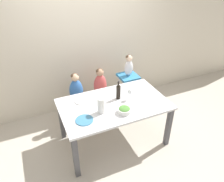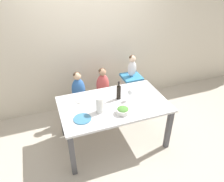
{
  "view_description": "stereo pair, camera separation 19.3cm",
  "coord_description": "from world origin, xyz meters",
  "px_view_note": "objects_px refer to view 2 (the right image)",
  "views": [
    {
      "loc": [
        -1.13,
        -2.47,
        2.68
      ],
      "look_at": [
        0.0,
        0.07,
        0.94
      ],
      "focal_mm": 35.0,
      "sensor_mm": 36.0,
      "label": 1
    },
    {
      "loc": [
        -0.95,
        -2.54,
        2.68
      ],
      "look_at": [
        0.0,
        0.07,
        0.94
      ],
      "focal_mm": 35.0,
      "sensor_mm": 36.0,
      "label": 2
    }
  ],
  "objects_px": {
    "person_child_center": "(103,83)",
    "chair_far_center": "(103,98)",
    "wine_bottle": "(119,92)",
    "wine_glass_near": "(130,93)",
    "dinner_plate_back_left": "(83,99)",
    "paper_towel_roll": "(100,105)",
    "dinner_plate_front_left": "(82,119)",
    "chair_far_left": "(80,103)",
    "person_child_left": "(78,87)",
    "salad_bowl_large": "(123,110)",
    "person_baby_right": "(132,65)",
    "chair_right_highchair": "(131,83)"
  },
  "relations": [
    {
      "from": "person_child_left",
      "to": "person_child_center",
      "type": "distance_m",
      "value": 0.45
    },
    {
      "from": "chair_right_highchair",
      "to": "dinner_plate_back_left",
      "type": "height_order",
      "value": "dinner_plate_back_left"
    },
    {
      "from": "person_child_center",
      "to": "dinner_plate_back_left",
      "type": "distance_m",
      "value": 0.68
    },
    {
      "from": "salad_bowl_large",
      "to": "person_baby_right",
      "type": "bearing_deg",
      "value": 59.52
    },
    {
      "from": "salad_bowl_large",
      "to": "dinner_plate_back_left",
      "type": "distance_m",
      "value": 0.7
    },
    {
      "from": "paper_towel_roll",
      "to": "dinner_plate_front_left",
      "type": "relative_size",
      "value": 0.98
    },
    {
      "from": "person_child_center",
      "to": "wine_bottle",
      "type": "bearing_deg",
      "value": -84.9
    },
    {
      "from": "salad_bowl_large",
      "to": "dinner_plate_front_left",
      "type": "distance_m",
      "value": 0.58
    },
    {
      "from": "person_child_center",
      "to": "chair_far_center",
      "type": "bearing_deg",
      "value": -90.0
    },
    {
      "from": "chair_far_left",
      "to": "person_child_left",
      "type": "relative_size",
      "value": 0.8
    },
    {
      "from": "chair_far_left",
      "to": "chair_far_center",
      "type": "distance_m",
      "value": 0.45
    },
    {
      "from": "chair_far_left",
      "to": "wine_glass_near",
      "type": "distance_m",
      "value": 1.11
    },
    {
      "from": "chair_right_highchair",
      "to": "person_child_left",
      "type": "height_order",
      "value": "person_child_left"
    },
    {
      "from": "person_child_center",
      "to": "wine_glass_near",
      "type": "relative_size",
      "value": 2.92
    },
    {
      "from": "person_child_left",
      "to": "wine_bottle",
      "type": "height_order",
      "value": "wine_bottle"
    },
    {
      "from": "person_child_center",
      "to": "dinner_plate_back_left",
      "type": "bearing_deg",
      "value": -135.01
    },
    {
      "from": "chair_far_center",
      "to": "dinner_plate_front_left",
      "type": "bearing_deg",
      "value": -122.37
    },
    {
      "from": "paper_towel_roll",
      "to": "dinner_plate_back_left",
      "type": "relative_size",
      "value": 0.98
    },
    {
      "from": "chair_far_center",
      "to": "paper_towel_roll",
      "type": "distance_m",
      "value": 1.05
    },
    {
      "from": "dinner_plate_front_left",
      "to": "salad_bowl_large",
      "type": "bearing_deg",
      "value": -6.27
    },
    {
      "from": "chair_far_center",
      "to": "chair_right_highchair",
      "type": "distance_m",
      "value": 0.61
    },
    {
      "from": "chair_right_highchair",
      "to": "salad_bowl_large",
      "type": "relative_size",
      "value": 3.89
    },
    {
      "from": "chair_right_highchair",
      "to": "person_child_left",
      "type": "relative_size",
      "value": 1.35
    },
    {
      "from": "person_child_left",
      "to": "chair_far_center",
      "type": "bearing_deg",
      "value": -0.08
    },
    {
      "from": "person_child_left",
      "to": "dinner_plate_front_left",
      "type": "bearing_deg",
      "value": -98.87
    },
    {
      "from": "chair_far_left",
      "to": "salad_bowl_large",
      "type": "bearing_deg",
      "value": -66.87
    },
    {
      "from": "chair_right_highchair",
      "to": "person_baby_right",
      "type": "bearing_deg",
      "value": 90.0
    },
    {
      "from": "wine_glass_near",
      "to": "dinner_plate_back_left",
      "type": "xyz_separation_m",
      "value": [
        -0.68,
        0.26,
        -0.13
      ]
    },
    {
      "from": "chair_right_highchair",
      "to": "salad_bowl_large",
      "type": "bearing_deg",
      "value": -120.5
    },
    {
      "from": "chair_far_left",
      "to": "salad_bowl_large",
      "type": "distance_m",
      "value": 1.17
    },
    {
      "from": "dinner_plate_front_left",
      "to": "dinner_plate_back_left",
      "type": "xyz_separation_m",
      "value": [
        0.12,
        0.46,
        0.0
      ]
    },
    {
      "from": "chair_right_highchair",
      "to": "salad_bowl_large",
      "type": "xyz_separation_m",
      "value": [
        -0.59,
        -1.0,
        0.22
      ]
    },
    {
      "from": "wine_glass_near",
      "to": "salad_bowl_large",
      "type": "xyz_separation_m",
      "value": [
        -0.23,
        -0.27,
        -0.09
      ]
    },
    {
      "from": "person_child_center",
      "to": "wine_bottle",
      "type": "relative_size",
      "value": 1.83
    },
    {
      "from": "person_child_center",
      "to": "dinner_plate_back_left",
      "type": "height_order",
      "value": "person_child_center"
    },
    {
      "from": "wine_glass_near",
      "to": "wine_bottle",
      "type": "bearing_deg",
      "value": 147.84
    },
    {
      "from": "person_child_center",
      "to": "dinner_plate_front_left",
      "type": "distance_m",
      "value": 1.12
    },
    {
      "from": "chair_far_left",
      "to": "wine_bottle",
      "type": "xyz_separation_m",
      "value": [
        0.51,
        -0.64,
        0.5
      ]
    },
    {
      "from": "person_child_left",
      "to": "wine_bottle",
      "type": "bearing_deg",
      "value": -51.66
    },
    {
      "from": "paper_towel_roll",
      "to": "salad_bowl_large",
      "type": "distance_m",
      "value": 0.34
    },
    {
      "from": "chair_far_left",
      "to": "dinner_plate_back_left",
      "type": "distance_m",
      "value": 0.62
    },
    {
      "from": "chair_far_center",
      "to": "dinner_plate_back_left",
      "type": "bearing_deg",
      "value": -135.04
    },
    {
      "from": "person_child_center",
      "to": "salad_bowl_large",
      "type": "height_order",
      "value": "person_child_center"
    },
    {
      "from": "wine_bottle",
      "to": "dinner_plate_front_left",
      "type": "relative_size",
      "value": 1.22
    },
    {
      "from": "salad_bowl_large",
      "to": "dinner_plate_front_left",
      "type": "relative_size",
      "value": 0.78
    },
    {
      "from": "wine_bottle",
      "to": "dinner_plate_front_left",
      "type": "bearing_deg",
      "value": -155.27
    },
    {
      "from": "person_baby_right",
      "to": "person_child_center",
      "type": "bearing_deg",
      "value": -179.97
    },
    {
      "from": "person_child_left",
      "to": "wine_bottle",
      "type": "distance_m",
      "value": 0.83
    },
    {
      "from": "dinner_plate_front_left",
      "to": "paper_towel_roll",
      "type": "bearing_deg",
      "value": 15.13
    },
    {
      "from": "person_baby_right",
      "to": "paper_towel_roll",
      "type": "relative_size",
      "value": 1.7
    }
  ]
}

